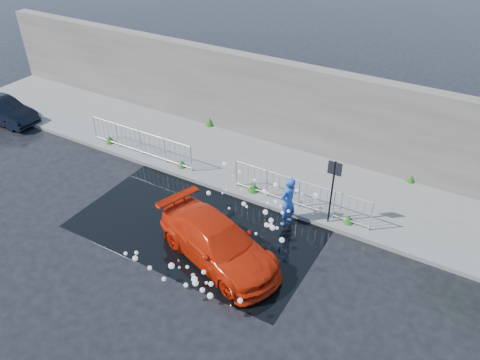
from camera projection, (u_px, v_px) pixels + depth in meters
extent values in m
plane|color=black|center=(171.00, 236.00, 15.20)|extent=(90.00, 90.00, 0.00)
cube|color=slate|center=(247.00, 163.00, 18.73)|extent=(30.00, 4.00, 0.15)
cube|color=slate|center=(220.00, 188.00, 17.30)|extent=(30.00, 0.25, 0.16)
cube|color=#59514A|center=(273.00, 101.00, 19.27)|extent=(30.00, 0.60, 3.50)
cube|color=black|center=(201.00, 224.00, 15.70)|extent=(8.00, 5.00, 0.01)
cylinder|color=black|center=(331.00, 195.00, 14.96)|extent=(0.06, 0.06, 2.50)
cube|color=black|center=(335.00, 168.00, 14.40)|extent=(0.45, 0.04, 0.45)
cylinder|color=silver|center=(95.00, 128.00, 19.91)|extent=(0.05, 0.05, 1.10)
cylinder|color=silver|center=(191.00, 159.00, 17.83)|extent=(0.05, 0.05, 1.10)
cylinder|color=silver|center=(139.00, 131.00, 18.58)|extent=(5.00, 0.04, 0.04)
cylinder|color=silver|center=(142.00, 152.00, 19.11)|extent=(5.00, 0.04, 0.04)
cylinder|color=silver|center=(236.00, 173.00, 16.99)|extent=(0.05, 0.05, 1.10)
cylinder|color=silver|center=(371.00, 217.00, 14.90)|extent=(0.05, 0.05, 1.10)
cylinder|color=silver|center=(300.00, 181.00, 15.65)|extent=(5.00, 0.04, 0.04)
cylinder|color=silver|center=(298.00, 204.00, 16.19)|extent=(5.00, 0.04, 0.04)
cone|color=#235516|center=(110.00, 139.00, 19.87)|extent=(0.40, 0.40, 0.33)
cone|color=#235516|center=(182.00, 164.00, 18.30)|extent=(0.36, 0.36, 0.29)
cone|color=#235516|center=(253.00, 187.00, 16.95)|extent=(0.44, 0.44, 0.35)
cone|color=#235516|center=(349.00, 219.00, 15.46)|extent=(0.38, 0.38, 0.28)
cone|color=#235516|center=(210.00, 121.00, 21.19)|extent=(0.42, 0.42, 0.38)
cone|color=#235516|center=(411.00, 178.00, 17.46)|extent=(0.34, 0.34, 0.28)
sphere|color=white|center=(200.00, 202.00, 15.76)|extent=(0.09, 0.09, 0.09)
sphere|color=white|center=(276.00, 201.00, 15.43)|extent=(0.12, 0.12, 0.12)
sphere|color=white|center=(241.00, 189.00, 15.71)|extent=(0.06, 0.06, 0.06)
sphere|color=white|center=(208.00, 216.00, 15.51)|extent=(0.16, 0.16, 0.16)
sphere|color=white|center=(224.00, 164.00, 16.73)|extent=(0.15, 0.15, 0.15)
sphere|color=white|center=(234.00, 233.00, 14.78)|extent=(0.10, 0.10, 0.10)
sphere|color=white|center=(229.00, 208.00, 15.26)|extent=(0.08, 0.08, 0.08)
sphere|color=white|center=(265.00, 212.00, 15.11)|extent=(0.17, 0.17, 0.17)
sphere|color=white|center=(256.00, 234.00, 14.63)|extent=(0.10, 0.10, 0.10)
sphere|color=white|center=(226.00, 190.00, 15.83)|extent=(0.07, 0.07, 0.07)
sphere|color=white|center=(243.00, 237.00, 14.59)|extent=(0.13, 0.13, 0.13)
sphere|color=white|center=(218.00, 214.00, 15.27)|extent=(0.09, 0.09, 0.09)
sphere|color=white|center=(265.00, 192.00, 15.77)|extent=(0.13, 0.13, 0.13)
sphere|color=white|center=(276.00, 185.00, 15.87)|extent=(0.17, 0.17, 0.17)
sphere|color=white|center=(240.00, 172.00, 16.49)|extent=(0.12, 0.12, 0.12)
sphere|color=white|center=(271.00, 220.00, 15.01)|extent=(0.16, 0.16, 0.16)
sphere|color=white|center=(268.00, 203.00, 15.16)|extent=(0.09, 0.09, 0.09)
sphere|color=white|center=(209.00, 193.00, 16.04)|extent=(0.16, 0.16, 0.16)
sphere|color=white|center=(273.00, 228.00, 14.57)|extent=(0.17, 0.17, 0.17)
sphere|color=white|center=(239.00, 231.00, 15.12)|extent=(0.10, 0.10, 0.10)
sphere|color=white|center=(290.00, 194.00, 15.40)|extent=(0.10, 0.10, 0.10)
sphere|color=white|center=(315.00, 195.00, 15.27)|extent=(0.17, 0.17, 0.17)
sphere|color=white|center=(281.00, 206.00, 15.07)|extent=(0.09, 0.09, 0.09)
sphere|color=white|center=(268.00, 193.00, 15.53)|extent=(0.08, 0.08, 0.08)
sphere|color=white|center=(255.00, 180.00, 16.19)|extent=(0.11, 0.11, 0.11)
sphere|color=white|center=(277.00, 228.00, 14.56)|extent=(0.11, 0.11, 0.11)
sphere|color=white|center=(232.00, 176.00, 16.44)|extent=(0.07, 0.07, 0.07)
sphere|color=white|center=(288.00, 211.00, 14.89)|extent=(0.10, 0.10, 0.10)
sphere|color=white|center=(269.00, 226.00, 14.72)|extent=(0.09, 0.09, 0.09)
sphere|color=white|center=(264.00, 191.00, 15.55)|extent=(0.16, 0.16, 0.16)
sphere|color=white|center=(315.00, 197.00, 15.32)|extent=(0.17, 0.17, 0.17)
sphere|color=white|center=(222.00, 193.00, 15.77)|extent=(0.06, 0.06, 0.06)
sphere|color=white|center=(244.00, 204.00, 15.46)|extent=(0.15, 0.15, 0.15)
sphere|color=white|center=(220.00, 219.00, 15.23)|extent=(0.14, 0.14, 0.14)
sphere|color=white|center=(287.00, 184.00, 15.94)|extent=(0.07, 0.07, 0.07)
sphere|color=white|center=(302.00, 194.00, 15.30)|extent=(0.10, 0.10, 0.10)
sphere|color=white|center=(268.00, 252.00, 14.13)|extent=(0.11, 0.11, 0.11)
sphere|color=white|center=(267.00, 225.00, 14.82)|extent=(0.16, 0.16, 0.16)
sphere|color=white|center=(271.00, 225.00, 14.84)|extent=(0.11, 0.11, 0.11)
sphere|color=white|center=(282.00, 240.00, 14.43)|extent=(0.18, 0.18, 0.18)
sphere|color=white|center=(247.00, 207.00, 15.41)|extent=(0.09, 0.09, 0.09)
sphere|color=white|center=(297.00, 191.00, 15.58)|extent=(0.11, 0.11, 0.11)
sphere|color=white|center=(282.00, 213.00, 15.07)|extent=(0.11, 0.11, 0.11)
sphere|color=white|center=(187.00, 267.00, 12.93)|extent=(0.10, 0.10, 0.10)
sphere|color=white|center=(150.00, 268.00, 12.66)|extent=(0.13, 0.13, 0.13)
sphere|color=white|center=(210.00, 296.00, 11.90)|extent=(0.16, 0.16, 0.16)
sphere|color=white|center=(193.00, 275.00, 13.24)|extent=(0.11, 0.11, 0.11)
sphere|color=white|center=(135.00, 258.00, 12.83)|extent=(0.15, 0.15, 0.15)
sphere|color=white|center=(126.00, 253.00, 13.02)|extent=(0.10, 0.10, 0.10)
sphere|color=white|center=(240.00, 301.00, 11.96)|extent=(0.14, 0.14, 0.14)
sphere|color=white|center=(202.00, 290.00, 12.11)|extent=(0.14, 0.14, 0.14)
sphere|color=white|center=(206.00, 283.00, 12.33)|extent=(0.09, 0.09, 0.09)
sphere|color=white|center=(171.00, 266.00, 12.80)|extent=(0.18, 0.18, 0.18)
sphere|color=white|center=(186.00, 285.00, 12.27)|extent=(0.12, 0.12, 0.12)
sphere|color=white|center=(179.00, 267.00, 12.98)|extent=(0.07, 0.07, 0.07)
sphere|color=white|center=(136.00, 253.00, 13.39)|extent=(0.12, 0.12, 0.12)
sphere|color=white|center=(194.00, 279.00, 12.36)|extent=(0.17, 0.17, 0.17)
sphere|color=white|center=(204.00, 272.00, 13.28)|extent=(0.14, 0.14, 0.14)
sphere|color=white|center=(195.00, 283.00, 12.14)|extent=(0.17, 0.17, 0.17)
sphere|color=white|center=(164.00, 279.00, 12.30)|extent=(0.12, 0.12, 0.12)
sphere|color=white|center=(211.00, 284.00, 12.12)|extent=(0.13, 0.13, 0.13)
imported|color=red|center=(218.00, 242.00, 13.98)|extent=(4.76, 3.12, 1.28)
imported|color=black|center=(3.00, 111.00, 21.58)|extent=(3.52, 1.35, 1.14)
imported|color=blue|center=(288.00, 201.00, 15.23)|extent=(0.59, 0.75, 1.81)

